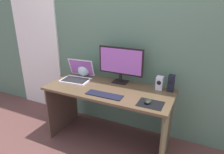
{
  "coord_description": "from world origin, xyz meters",
  "views": [
    {
      "loc": [
        0.95,
        -1.91,
        1.66
      ],
      "look_at": [
        0.05,
        -0.02,
        0.87
      ],
      "focal_mm": 32.29,
      "sensor_mm": 36.0,
      "label": 1
    }
  ],
  "objects_px": {
    "speaker_right": "(171,83)",
    "speaker_near_monitor": "(160,83)",
    "keyboard_external": "(104,95)",
    "mouse": "(148,101)",
    "fishbowl": "(84,70)",
    "monitor": "(121,63)",
    "laptop": "(78,76)"
  },
  "relations": [
    {
      "from": "speaker_right",
      "to": "speaker_near_monitor",
      "type": "height_order",
      "value": "speaker_right"
    },
    {
      "from": "keyboard_external",
      "to": "mouse",
      "type": "xyz_separation_m",
      "value": [
        0.47,
        0.03,
        0.02
      ]
    },
    {
      "from": "mouse",
      "to": "speaker_right",
      "type": "bearing_deg",
      "value": 70.71
    },
    {
      "from": "mouse",
      "to": "fishbowl",
      "type": "bearing_deg",
      "value": 159.83
    },
    {
      "from": "monitor",
      "to": "mouse",
      "type": "xyz_separation_m",
      "value": [
        0.46,
        -0.39,
        -0.23
      ]
    },
    {
      "from": "speaker_right",
      "to": "keyboard_external",
      "type": "height_order",
      "value": "speaker_right"
    },
    {
      "from": "mouse",
      "to": "laptop",
      "type": "bearing_deg",
      "value": 167.56
    },
    {
      "from": "laptop",
      "to": "fishbowl",
      "type": "bearing_deg",
      "value": 87.73
    },
    {
      "from": "fishbowl",
      "to": "keyboard_external",
      "type": "height_order",
      "value": "fishbowl"
    },
    {
      "from": "monitor",
      "to": "mouse",
      "type": "distance_m",
      "value": 0.65
    },
    {
      "from": "speaker_right",
      "to": "fishbowl",
      "type": "distance_m",
      "value": 1.14
    },
    {
      "from": "speaker_near_monitor",
      "to": "fishbowl",
      "type": "relative_size",
      "value": 0.91
    },
    {
      "from": "monitor",
      "to": "fishbowl",
      "type": "xyz_separation_m",
      "value": [
        -0.53,
        0.0,
        -0.17
      ]
    },
    {
      "from": "laptop",
      "to": "keyboard_external",
      "type": "distance_m",
      "value": 0.6
    },
    {
      "from": "fishbowl",
      "to": "mouse",
      "type": "distance_m",
      "value": 1.07
    },
    {
      "from": "speaker_near_monitor",
      "to": "laptop",
      "type": "bearing_deg",
      "value": -172.05
    },
    {
      "from": "speaker_near_monitor",
      "to": "fishbowl",
      "type": "bearing_deg",
      "value": 179.77
    },
    {
      "from": "speaker_right",
      "to": "mouse",
      "type": "xyz_separation_m",
      "value": [
        -0.15,
        -0.39,
        -0.07
      ]
    },
    {
      "from": "speaker_near_monitor",
      "to": "laptop",
      "type": "height_order",
      "value": "laptop"
    },
    {
      "from": "keyboard_external",
      "to": "speaker_near_monitor",
      "type": "bearing_deg",
      "value": 39.29
    },
    {
      "from": "mouse",
      "to": "monitor",
      "type": "bearing_deg",
      "value": 141.42
    },
    {
      "from": "speaker_right",
      "to": "laptop",
      "type": "relative_size",
      "value": 0.51
    },
    {
      "from": "monitor",
      "to": "laptop",
      "type": "height_order",
      "value": "monitor"
    },
    {
      "from": "speaker_right",
      "to": "monitor",
      "type": "bearing_deg",
      "value": 179.95
    },
    {
      "from": "speaker_right",
      "to": "laptop",
      "type": "distance_m",
      "value": 1.16
    },
    {
      "from": "speaker_right",
      "to": "keyboard_external",
      "type": "distance_m",
      "value": 0.75
    },
    {
      "from": "fishbowl",
      "to": "mouse",
      "type": "height_order",
      "value": "fishbowl"
    },
    {
      "from": "laptop",
      "to": "mouse",
      "type": "relative_size",
      "value": 3.73
    },
    {
      "from": "fishbowl",
      "to": "speaker_right",
      "type": "bearing_deg",
      "value": -0.2
    },
    {
      "from": "speaker_near_monitor",
      "to": "speaker_right",
      "type": "bearing_deg",
      "value": 0.06
    },
    {
      "from": "speaker_near_monitor",
      "to": "keyboard_external",
      "type": "bearing_deg",
      "value": -139.88
    },
    {
      "from": "fishbowl",
      "to": "keyboard_external",
      "type": "distance_m",
      "value": 0.67
    }
  ]
}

